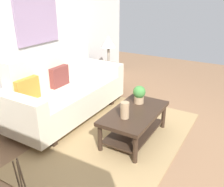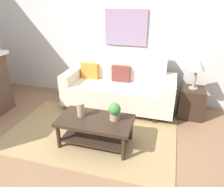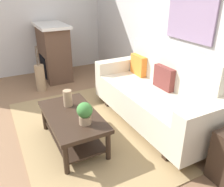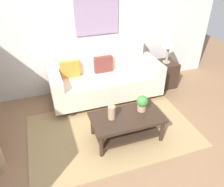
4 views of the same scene
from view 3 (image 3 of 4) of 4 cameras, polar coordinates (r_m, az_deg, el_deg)
ground_plane at (r=3.23m, az=-15.03°, el=-11.42°), size 9.70×9.70×0.00m
wall_back at (r=3.65m, az=16.76°, el=15.75°), size 5.70×0.10×2.70m
wall_left at (r=5.60m, az=-18.83°, el=18.34°), size 0.10×5.02×2.70m
area_rug at (r=3.33m, az=-6.60°, el=-9.26°), size 2.71×1.70×0.01m
couch at (r=3.41m, az=10.70°, el=-0.44°), size 2.12×0.84×1.08m
throw_pillow_orange at (r=3.88m, az=6.58°, el=6.92°), size 0.37×0.14×0.32m
throw_pillow_maroon at (r=3.39m, az=12.73°, el=3.80°), size 0.36×0.12×0.32m
coffee_table at (r=2.98m, az=-9.61°, el=-6.90°), size 1.10×0.60×0.43m
tabletop_vase at (r=3.08m, az=-10.77°, el=-1.13°), size 0.11×0.11×0.22m
potted_plant_tabletop at (r=2.64m, az=-6.67°, el=-4.64°), size 0.18×0.18×0.26m
fireplace at (r=5.19m, az=-14.07°, el=9.86°), size 1.02×0.58×1.16m
floor_vase at (r=4.67m, az=-17.11°, el=3.61°), size 0.18×0.18×0.52m
floor_vase_branch_a at (r=4.52m, az=-17.75°, el=8.71°), size 0.03×0.04×0.36m
floor_vase_branch_b at (r=4.55m, az=-17.61°, el=8.83°), size 0.05×0.03×0.36m
floor_vase_branch_c at (r=4.55m, az=-18.04°, el=8.76°), size 0.02×0.02×0.36m
framed_painting at (r=3.43m, az=18.69°, el=17.75°), size 0.84×0.03×0.68m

